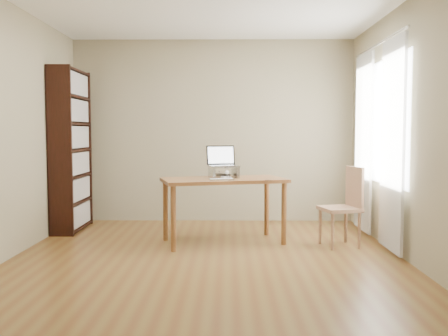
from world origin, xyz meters
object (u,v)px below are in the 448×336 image
(desk, at_px, (224,187))
(keyboard, at_px, (221,179))
(bookshelf, at_px, (71,150))
(cat, at_px, (221,172))
(chair, at_px, (346,204))
(laptop, at_px, (224,161))

(desk, height_order, keyboard, keyboard)
(bookshelf, bearing_deg, desk, -20.66)
(desk, xyz_separation_m, cat, (-0.03, 0.11, 0.17))
(bookshelf, relative_size, keyboard, 7.23)
(chair, bearing_deg, keyboard, 167.73)
(desk, bearing_deg, keyboard, -111.09)
(bookshelf, height_order, desk, bookshelf)
(cat, bearing_deg, chair, -36.67)
(desk, xyz_separation_m, chair, (1.37, -0.19, -0.17))
(laptop, height_order, keyboard, laptop)
(desk, distance_m, laptop, 0.32)
(laptop, bearing_deg, keyboard, -108.93)
(laptop, relative_size, cat, 0.80)
(keyboard, distance_m, chair, 1.42)
(cat, bearing_deg, bookshelf, 137.16)
(keyboard, relative_size, chair, 0.32)
(keyboard, bearing_deg, laptop, 75.91)
(laptop, xyz_separation_m, cat, (-0.03, -0.03, -0.12))
(laptop, distance_m, keyboard, 0.41)
(keyboard, bearing_deg, chair, -9.30)
(cat, distance_m, chair, 1.47)
(keyboard, relative_size, cat, 0.59)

